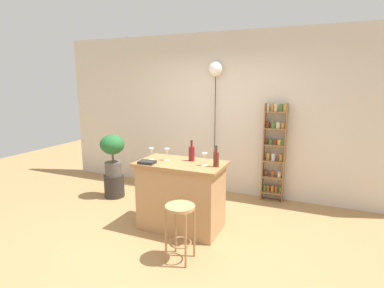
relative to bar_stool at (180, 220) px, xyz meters
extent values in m
plane|color=#A37A4C|center=(-0.32, 0.40, -0.48)|extent=(12.00, 12.00, 0.00)
cube|color=beige|center=(-0.32, 2.35, 0.92)|extent=(6.40, 0.10, 2.80)
cube|color=tan|center=(-0.32, 0.70, -0.04)|extent=(1.06, 0.60, 0.88)
cube|color=#9E7042|center=(-0.32, 0.70, 0.42)|extent=(1.15, 0.65, 0.04)
cylinder|color=#997047|center=(-0.12, -0.12, -0.17)|extent=(0.02, 0.02, 0.61)
cylinder|color=#997047|center=(0.12, -0.12, -0.17)|extent=(0.02, 0.02, 0.61)
cylinder|color=#997047|center=(-0.12, 0.12, -0.17)|extent=(0.02, 0.02, 0.61)
cylinder|color=#997047|center=(0.12, 0.12, -0.17)|extent=(0.02, 0.02, 0.61)
torus|color=#997047|center=(0.00, 0.00, -0.27)|extent=(0.25, 0.25, 0.02)
cylinder|color=tan|center=(0.00, 0.00, 0.15)|extent=(0.33, 0.33, 0.03)
cube|color=olive|center=(0.49, 2.21, 0.34)|extent=(0.02, 0.15, 1.63)
cube|color=olive|center=(0.83, 2.21, 0.34)|extent=(0.02, 0.15, 1.63)
cube|color=olive|center=(0.66, 2.21, -0.34)|extent=(0.32, 0.15, 0.02)
cylinder|color=#4C7033|center=(0.54, 2.20, -0.28)|extent=(0.05, 0.05, 0.11)
cylinder|color=#994C23|center=(0.60, 2.21, -0.28)|extent=(0.05, 0.05, 0.11)
cylinder|color=#AD7A38|center=(0.67, 2.22, -0.28)|extent=(0.05, 0.05, 0.11)
cylinder|color=#994C23|center=(0.73, 2.21, -0.28)|extent=(0.05, 0.05, 0.11)
cylinder|color=#4C7033|center=(0.80, 2.21, -0.28)|extent=(0.05, 0.05, 0.11)
cube|color=olive|center=(0.66, 2.21, -0.07)|extent=(0.32, 0.15, 0.02)
cylinder|color=brown|center=(0.55, 2.21, -0.02)|extent=(0.06, 0.06, 0.09)
cylinder|color=#994C23|center=(0.66, 2.22, -0.02)|extent=(0.06, 0.06, 0.09)
cylinder|color=beige|center=(0.77, 2.20, -0.02)|extent=(0.06, 0.06, 0.09)
cube|color=olive|center=(0.66, 2.21, 0.20)|extent=(0.32, 0.15, 0.02)
cylinder|color=#AD7A38|center=(0.57, 2.22, 0.27)|extent=(0.07, 0.07, 0.12)
cylinder|color=silver|center=(0.65, 2.21, 0.27)|extent=(0.07, 0.07, 0.12)
cylinder|color=#AD7A38|center=(0.78, 2.22, 0.27)|extent=(0.07, 0.07, 0.12)
cube|color=olive|center=(0.66, 2.21, 0.47)|extent=(0.32, 0.15, 0.02)
cylinder|color=brown|center=(0.52, 2.21, 0.52)|extent=(0.06, 0.06, 0.09)
cylinder|color=#4C7033|center=(0.60, 2.21, 0.52)|extent=(0.06, 0.06, 0.09)
cylinder|color=brown|center=(0.67, 2.22, 0.52)|extent=(0.06, 0.06, 0.09)
cylinder|color=gold|center=(0.74, 2.20, 0.52)|extent=(0.06, 0.06, 0.09)
cylinder|color=#4C7033|center=(0.80, 2.21, 0.52)|extent=(0.06, 0.06, 0.09)
cube|color=olive|center=(0.66, 2.21, 0.74)|extent=(0.32, 0.15, 0.02)
cylinder|color=brown|center=(0.53, 2.21, 0.80)|extent=(0.07, 0.07, 0.10)
cylinder|color=#4C7033|center=(0.63, 2.20, 0.80)|extent=(0.07, 0.07, 0.10)
cylinder|color=beige|center=(0.70, 2.20, 0.80)|extent=(0.07, 0.07, 0.10)
cylinder|color=#AD7A38|center=(0.78, 2.21, 0.80)|extent=(0.07, 0.07, 0.10)
cube|color=olive|center=(0.66, 2.21, 1.01)|extent=(0.32, 0.15, 0.02)
cylinder|color=beige|center=(0.53, 2.20, 1.08)|extent=(0.05, 0.05, 0.12)
cylinder|color=#AD7A38|center=(0.60, 2.21, 1.08)|extent=(0.05, 0.05, 0.12)
cylinder|color=beige|center=(0.65, 2.21, 1.08)|extent=(0.05, 0.05, 0.12)
cylinder|color=#4C7033|center=(0.74, 2.22, 1.08)|extent=(0.05, 0.05, 0.12)
cylinder|color=gold|center=(0.80, 2.22, 1.08)|extent=(0.05, 0.05, 0.12)
cylinder|color=#2D2823|center=(-1.88, 1.30, -0.28)|extent=(0.34, 0.34, 0.39)
cylinder|color=#514C47|center=(-1.88, 1.30, 0.03)|extent=(0.28, 0.28, 0.23)
cylinder|color=brown|center=(-1.88, 1.30, 0.22)|extent=(0.03, 0.03, 0.16)
ellipsoid|color=#23602D|center=(-1.88, 1.30, 0.45)|extent=(0.42, 0.38, 0.34)
cylinder|color=#5B2319|center=(0.17, 0.69, 0.54)|extent=(0.07, 0.07, 0.18)
cylinder|color=#5B2319|center=(0.17, 0.69, 0.66)|extent=(0.03, 0.03, 0.07)
cylinder|color=black|center=(0.17, 0.69, 0.70)|extent=(0.03, 0.03, 0.01)
cylinder|color=maroon|center=(-0.22, 0.84, 0.54)|extent=(0.08, 0.08, 0.19)
cylinder|color=maroon|center=(-0.22, 0.84, 0.67)|extent=(0.03, 0.03, 0.07)
cylinder|color=black|center=(-0.22, 0.84, 0.72)|extent=(0.03, 0.03, 0.01)
cylinder|color=silver|center=(-0.75, 0.67, 0.45)|extent=(0.06, 0.06, 0.00)
cylinder|color=silver|center=(-0.75, 0.67, 0.49)|extent=(0.01, 0.01, 0.08)
cone|color=silver|center=(-0.75, 0.67, 0.57)|extent=(0.07, 0.07, 0.08)
cylinder|color=silver|center=(0.03, 0.68, 0.45)|extent=(0.06, 0.06, 0.00)
cylinder|color=silver|center=(0.03, 0.68, 0.49)|extent=(0.01, 0.01, 0.08)
cone|color=silver|center=(0.03, 0.68, 0.57)|extent=(0.07, 0.07, 0.08)
cylinder|color=silver|center=(-0.54, 0.73, 0.45)|extent=(0.06, 0.06, 0.00)
cylinder|color=silver|center=(-0.54, 0.73, 0.49)|extent=(0.01, 0.01, 0.08)
cone|color=silver|center=(-0.54, 0.73, 0.57)|extent=(0.07, 0.07, 0.08)
cube|color=black|center=(-0.70, 0.48, 0.46)|extent=(0.22, 0.16, 0.03)
cylinder|color=black|center=(-0.38, 2.24, 0.61)|extent=(0.01, 0.01, 2.18)
sphere|color=white|center=(-0.38, 2.24, 1.70)|extent=(0.25, 0.25, 0.25)
camera|label=1|loc=(1.34, -2.80, 1.47)|focal=28.47mm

